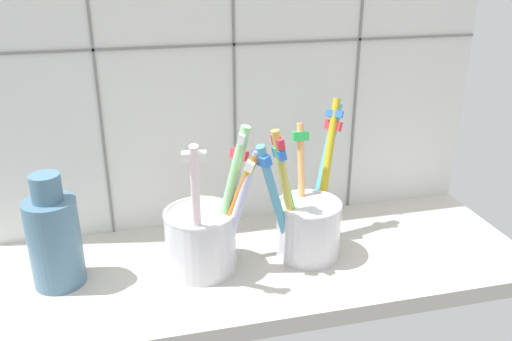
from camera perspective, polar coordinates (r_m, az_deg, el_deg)
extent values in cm
cube|color=#BCB7AD|center=(63.48, -0.02, -10.32)|extent=(64.00, 22.00, 2.00)
cube|color=silver|center=(66.31, -2.54, 11.27)|extent=(64.00, 2.00, 45.00)
cube|color=gray|center=(64.10, -16.71, 9.96)|extent=(0.30, 0.20, 45.00)
cube|color=gray|center=(65.25, -2.34, 11.09)|extent=(0.30, 0.20, 45.00)
cube|color=gray|center=(70.14, 10.84, 11.52)|extent=(0.30, 0.20, 45.00)
cube|color=gray|center=(64.80, -2.38, 13.29)|extent=(64.00, 0.20, 0.30)
cylinder|color=silver|center=(60.09, -5.89, -7.50)|extent=(7.87, 7.87, 6.97)
torus|color=silver|center=(58.43, -6.02, -4.54)|extent=(7.98, 7.98, 0.50)
cylinder|color=silver|center=(60.28, -2.40, -3.15)|extent=(3.62, 3.20, 14.03)
cube|color=#E5333F|center=(59.03, -1.81, 1.74)|extent=(2.05, 2.23, 1.18)
cylinder|color=#94DB92|center=(57.49, -2.99, -3.02)|extent=(5.07, 3.07, 16.78)
cube|color=white|center=(54.47, -1.44, 3.56)|extent=(1.59, 2.11, 1.19)
cylinder|color=silver|center=(57.28, -2.06, -4.48)|extent=(5.07, 2.28, 14.34)
cube|color=yellow|center=(54.95, -0.63, 0.58)|extent=(1.55, 2.08, 1.34)
cylinder|color=white|center=(54.94, -6.36, -4.63)|extent=(1.39, 4.86, 16.36)
cube|color=white|center=(50.67, -6.63, 1.50)|extent=(2.43, 1.07, 1.12)
cylinder|color=#B66B25|center=(57.66, -2.56, -4.54)|extent=(5.77, 3.39, 13.94)
cube|color=white|center=(54.79, -0.55, 0.71)|extent=(1.93, 2.34, 1.23)
cylinder|color=silver|center=(62.78, 5.62, -6.30)|extent=(7.47, 7.47, 6.55)
torus|color=silver|center=(61.27, 5.73, -3.61)|extent=(7.60, 7.60, 0.50)
cylinder|color=#4FBAE7|center=(65.40, 7.19, -0.24)|extent=(6.05, 5.61, 16.22)
cube|color=#E5333F|center=(65.21, 8.24, 4.77)|extent=(2.15, 2.22, 1.32)
cylinder|color=#55F552|center=(59.86, 3.68, -3.42)|extent=(4.44, 1.67, 13.96)
cube|color=blue|center=(56.75, 2.49, 1.85)|extent=(1.39, 1.99, 1.33)
cylinder|color=gold|center=(64.72, 7.48, -0.17)|extent=(5.11, 6.51, 16.87)
cube|color=blue|center=(64.82, 8.37, 6.01)|extent=(2.17, 1.95, 1.02)
cylinder|color=#4E99BA|center=(58.27, 2.25, -3.64)|extent=(5.67, 3.74, 15.00)
cube|color=blue|center=(54.71, 0.94, 1.23)|extent=(2.06, 2.39, 1.40)
cylinder|color=gold|center=(59.16, 3.33, -2.75)|extent=(4.05, 1.40, 15.78)
cube|color=#E5333F|center=(56.21, 2.34, 3.05)|extent=(1.14, 2.30, 1.22)
cylinder|color=#F8AD68|center=(62.89, 4.86, -1.70)|extent=(0.99, 3.79, 14.76)
cube|color=green|center=(61.77, 4.76, 3.68)|extent=(1.89, 1.15, 1.17)
cylinder|color=slate|center=(60.55, -20.63, -7.20)|extent=(5.43, 5.43, 9.76)
cylinder|color=slate|center=(57.84, -21.48, -1.73)|extent=(3.07, 3.07, 2.89)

